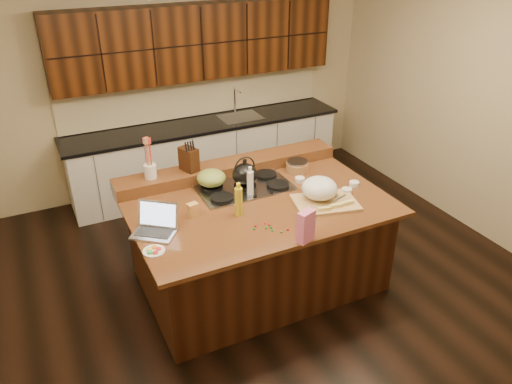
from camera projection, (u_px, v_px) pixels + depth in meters
name	position (u px, v px, depth m)	size (l,w,h in m)	color
room	(258.00, 160.00, 4.49)	(5.52, 5.02, 2.72)	black
island	(258.00, 242.00, 4.91)	(2.40, 1.60, 0.92)	black
back_ledge	(229.00, 167.00, 5.22)	(2.40, 0.30, 0.12)	black
cooktop	(245.00, 187.00, 4.92)	(0.92, 0.52, 0.05)	gray
back_counter	(204.00, 118.00, 6.54)	(3.70, 0.66, 2.40)	silver
kettle	(245.00, 174.00, 4.86)	(0.25, 0.25, 0.22)	black
green_bowl	(211.00, 178.00, 4.86)	(0.28, 0.28, 0.16)	olive
laptop	(156.00, 225.00, 4.21)	(0.45, 0.43, 0.24)	#B7B7BC
oil_bottle	(239.00, 202.00, 4.42)	(0.07, 0.07, 0.27)	gold
vinegar_bottle	(250.00, 184.00, 4.75)	(0.06, 0.06, 0.25)	silver
wooden_tray	(321.00, 191.00, 4.65)	(0.66, 0.54, 0.23)	tan
ramekin_a	(354.00, 184.00, 4.97)	(0.10, 0.10, 0.04)	white
ramekin_b	(347.00, 191.00, 4.84)	(0.10, 0.10, 0.04)	white
ramekin_c	(300.00, 180.00, 5.05)	(0.10, 0.10, 0.04)	white
strainer_bowl	(297.00, 167.00, 5.27)	(0.24, 0.24, 0.09)	#996B3F
kitchen_timer	(337.00, 196.00, 4.71)	(0.08, 0.08, 0.07)	silver
pink_bag	(306.00, 226.00, 4.05)	(0.15, 0.08, 0.28)	pink
candy_plate	(154.00, 251.00, 3.97)	(0.18, 0.18, 0.01)	white
package_box	(193.00, 210.00, 4.43)	(0.09, 0.07, 0.13)	#CF9449
utensil_crock	(150.00, 171.00, 4.84)	(0.12, 0.12, 0.14)	white
knife_block	(189.00, 159.00, 4.97)	(0.12, 0.19, 0.24)	black
gumdrop_0	(265.00, 223.00, 4.34)	(0.02, 0.02, 0.02)	red
gumdrop_1	(272.00, 230.00, 4.24)	(0.02, 0.02, 0.02)	#198C26
gumdrop_2	(306.00, 222.00, 4.36)	(0.02, 0.02, 0.02)	red
gumdrop_3	(254.00, 229.00, 4.26)	(0.02, 0.02, 0.02)	#198C26
gumdrop_4	(256.00, 226.00, 4.30)	(0.02, 0.02, 0.02)	red
gumdrop_5	(271.00, 227.00, 4.28)	(0.02, 0.02, 0.02)	#198C26
gumdrop_6	(288.00, 230.00, 4.25)	(0.02, 0.02, 0.02)	red
gumdrop_7	(298.00, 217.00, 4.44)	(0.02, 0.02, 0.02)	#198C26
gumdrop_8	(297.00, 226.00, 4.30)	(0.02, 0.02, 0.02)	red
gumdrop_9	(281.00, 232.00, 4.21)	(0.02, 0.02, 0.02)	#198C26
gumdrop_10	(308.00, 225.00, 4.31)	(0.02, 0.02, 0.02)	red
gumdrop_11	(311.00, 226.00, 4.29)	(0.02, 0.02, 0.02)	#198C26
gumdrop_12	(269.00, 225.00, 4.31)	(0.02, 0.02, 0.02)	red
gumdrop_13	(266.00, 228.00, 4.27)	(0.02, 0.02, 0.02)	#198C26
gumdrop_14	(281.00, 232.00, 4.22)	(0.02, 0.02, 0.02)	red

